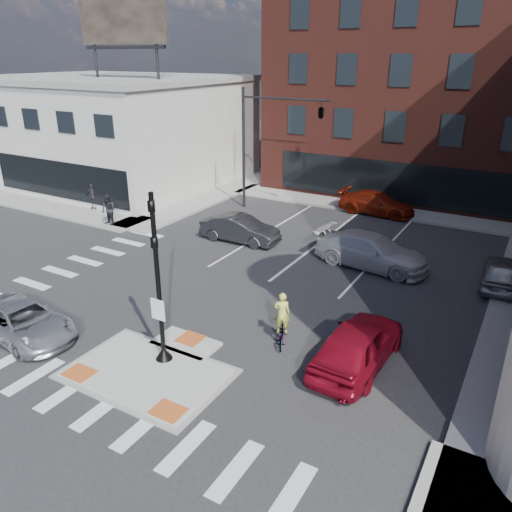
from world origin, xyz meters
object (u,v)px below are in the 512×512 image
Objects in this scene: bg_car_red at (377,203)px; cyclist at (282,327)px; red_sedan at (358,344)px; bg_car_silver at (503,272)px; silver_suv at (22,321)px; bg_car_dark at (240,229)px; pedestrian_b at (93,196)px; pedestrian_a at (108,210)px; white_pickup at (371,251)px.

cyclist is at bearing -171.79° from bg_car_red.
red_sedan is 1.19× the size of bg_car_silver.
bg_car_dark is (1.61, 12.94, 0.08)m from silver_suv.
pedestrian_b is (-10.18, 13.00, 0.37)m from silver_suv.
pedestrian_a is (-15.34, 6.48, 0.41)m from cyclist.
bg_car_dark is at bearing 2.36° from bg_car_silver.
pedestrian_a is (-18.24, 6.44, 0.27)m from red_sedan.
bg_car_dark is 10.41m from bg_car_red.
red_sedan is at bearing 156.85° from cyclist.
cyclist is 1.17× the size of pedestrian_b.
bg_car_dark is 2.20× the size of cyclist.
bg_car_dark is at bearing 97.25° from white_pickup.
bg_car_silver is at bearing -10.66° from pedestrian_b.
white_pickup is at bearing 5.57° from bg_car_silver.
silver_suv is at bearing 150.40° from white_pickup.
red_sedan is 19.35m from pedestrian_a.
pedestrian_b reaches higher than red_sedan.
bg_car_dark is at bearing 152.56° from bg_car_red.
pedestrian_a reaches higher than silver_suv.
cyclist reaches higher than bg_car_dark.
white_pickup is (-2.35, 8.64, -0.01)m from red_sedan.
bg_car_silver is at bearing -77.01° from white_pickup.
bg_car_silver is 11.49m from cyclist.
bg_car_red is at bearing 15.23° from pedestrian_b.
bg_car_red is at bearing -72.12° from red_sedan.
bg_car_dark is at bearing -1.11° from silver_suv.
cyclist is (7.05, -8.42, -0.05)m from bg_car_dark.
silver_suv is 1.16× the size of bg_car_silver.
bg_car_silver is at bearing -148.34° from cyclist.
pedestrian_a is at bearing 103.19° from white_pickup.
bg_car_dark is (-9.96, 8.38, -0.09)m from red_sedan.
white_pickup is (9.21, 13.20, 0.16)m from silver_suv.
red_sedan is 2.78× the size of pedestrian_b.
cyclist is (-6.50, -9.48, -0.01)m from bg_car_silver.
pedestrian_b is (-16.87, -9.03, 0.31)m from bg_car_red.
bg_car_dark reaches higher than silver_suv.
bg_car_red is at bearing 21.25° from white_pickup.
pedestrian_b reaches higher than bg_car_silver.
silver_suv is 12.43m from red_sedan.
silver_suv is at bearing 170.97° from bg_car_dark.
white_pickup reaches higher than bg_car_red.
bg_car_red is at bearing -45.57° from bg_car_silver.
cyclist is at bearing -37.14° from pedestrian_b.
red_sedan is at bearing -162.62° from bg_car_red.
bg_car_dark is at bearing -73.93° from cyclist.
bg_car_red is 2.41× the size of cyclist.
pedestrian_a is at bearing -46.78° from cyclist.
cyclist is at bearing 3.04° from red_sedan.
silver_suv is at bearing 23.81° from red_sedan.
white_pickup is 19.40m from pedestrian_b.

